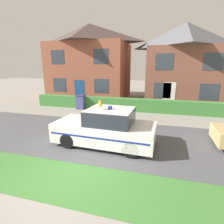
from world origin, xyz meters
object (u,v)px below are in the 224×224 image
(police_car, at_px, (106,128))
(cat, at_px, (100,104))
(house_left, at_px, (90,61))
(house_right, at_px, (183,63))
(wheelie_bin, at_px, (81,102))

(police_car, height_order, cat, cat)
(house_left, bearing_deg, police_car, -65.16)
(police_car, xyz_separation_m, house_right, (4.13, 11.69, 2.96))
(house_left, height_order, wheelie_bin, house_left)
(house_left, height_order, house_right, house_left)
(cat, relative_size, house_left, 0.04)
(cat, distance_m, wheelie_bin, 7.30)
(police_car, bearing_deg, house_left, -63.02)
(house_right, bearing_deg, house_left, -178.13)
(house_left, distance_m, wheelie_bin, 6.54)
(cat, relative_size, wheelie_bin, 0.30)
(police_car, distance_m, house_left, 12.92)
(cat, bearing_deg, police_car, -56.14)
(police_car, xyz_separation_m, house_left, (-5.27, 11.38, 3.12))
(police_car, height_order, house_right, house_right)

